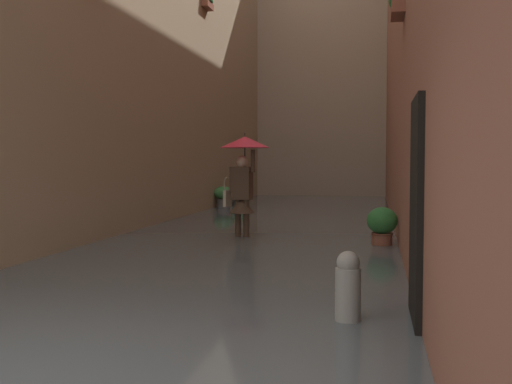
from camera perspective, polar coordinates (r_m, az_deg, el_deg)
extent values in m
plane|color=slate|center=(14.94, 2.18, -3.26)|extent=(60.00, 60.00, 0.00)
cube|color=#515B60|center=(14.94, 2.18, -3.01)|extent=(6.22, 28.31, 0.13)
cube|color=black|center=(5.86, 14.83, -2.20)|extent=(0.08, 1.10, 2.20)
cube|color=brown|center=(9.86, 13.11, 16.15)|extent=(0.20, 0.70, 0.18)
ellipsoid|color=#2D7033|center=(9.90, 13.12, 17.05)|extent=(0.28, 0.76, 0.24)
cube|color=brown|center=(18.85, -4.54, 16.98)|extent=(0.20, 0.70, 0.18)
ellipsoid|color=#23602D|center=(18.89, -4.55, 17.45)|extent=(0.28, 0.76, 0.24)
cube|color=tan|center=(27.11, 6.25, 11.24)|extent=(9.02, 1.80, 11.06)
cube|color=#2D2319|center=(12.06, -1.69, -4.51)|extent=(0.16, 0.26, 0.10)
cylinder|color=#4C3828|center=(12.01, -1.69, -2.49)|extent=(0.14, 0.14, 0.75)
cube|color=#2D2319|center=(11.99, -0.91, -4.56)|extent=(0.16, 0.26, 0.10)
cylinder|color=#4C3828|center=(11.94, -0.91, -2.53)|extent=(0.14, 0.14, 0.75)
cube|color=#4C3828|center=(11.93, -1.30, 0.82)|extent=(0.42, 0.29, 0.64)
cone|color=#4C3828|center=(11.95, -1.30, -1.29)|extent=(0.59, 0.59, 0.28)
sphere|color=#DBB293|center=(11.92, -1.31, 2.88)|extent=(0.23, 0.23, 0.23)
cylinder|color=#4C3828|center=(11.83, -0.29, 2.93)|extent=(0.10, 0.10, 0.44)
cylinder|color=#4C3828|center=(12.02, -2.31, 1.21)|extent=(0.10, 0.10, 0.48)
cylinder|color=black|center=(11.90, -1.04, 3.52)|extent=(0.02, 0.02, 0.49)
cone|color=red|center=(11.90, -1.05, 4.69)|extent=(0.98, 0.98, 0.22)
cylinder|color=black|center=(11.91, -1.05, 5.36)|extent=(0.01, 0.01, 0.08)
cube|color=beige|center=(12.05, -2.69, -0.59)|extent=(0.12, 0.29, 0.32)
torus|color=beige|center=(12.04, -2.69, 0.74)|extent=(0.08, 0.30, 0.30)
cylinder|color=#66605B|center=(20.68, -1.69, -1.13)|extent=(0.39, 0.39, 0.29)
torus|color=#56524E|center=(20.67, -1.69, -0.73)|extent=(0.43, 0.43, 0.04)
ellipsoid|color=#2D7033|center=(20.65, -1.69, -0.08)|extent=(0.50, 0.50, 0.47)
cylinder|color=#66605B|center=(19.46, -3.05, -1.25)|extent=(0.41, 0.41, 0.38)
torus|color=#56524E|center=(19.45, -3.05, -0.68)|extent=(0.45, 0.45, 0.04)
ellipsoid|color=#428947|center=(19.44, -3.05, -0.08)|extent=(0.62, 0.62, 0.41)
cylinder|color=brown|center=(11.06, 11.69, -4.68)|extent=(0.36, 0.36, 0.32)
torus|color=brown|center=(11.04, 11.70, -3.86)|extent=(0.40, 0.40, 0.04)
ellipsoid|color=#2D7033|center=(11.01, 11.71, -2.63)|extent=(0.54, 0.54, 0.47)
cylinder|color=gray|center=(5.82, 8.58, -10.06)|extent=(0.24, 0.24, 0.62)
sphere|color=gray|center=(5.75, 8.61, -6.53)|extent=(0.22, 0.22, 0.22)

